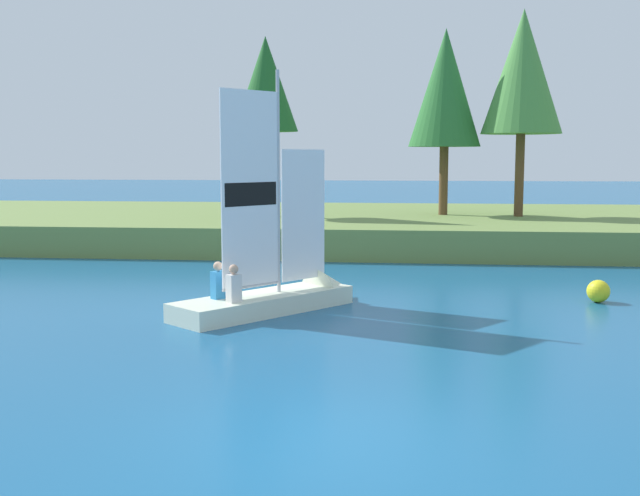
{
  "coord_description": "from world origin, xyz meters",
  "views": [
    {
      "loc": [
        0.95,
        -8.88,
        3.42
      ],
      "look_at": [
        -1.02,
        9.48,
        1.2
      ],
      "focal_mm": 42.96,
      "sensor_mm": 36.0,
      "label": 1
    }
  ],
  "objects": [
    {
      "name": "ground_plane",
      "position": [
        0.0,
        0.0,
        0.0
      ],
      "size": [
        200.0,
        200.0,
        0.0
      ],
      "primitive_type": "plane",
      "color": "#195684"
    },
    {
      "name": "sailboat",
      "position": [
        -1.57,
        8.04,
        0.43
      ],
      "size": [
        4.03,
        4.57,
        5.64
      ],
      "rotation": [
        0.0,
        0.0,
        0.89
      ],
      "color": "silver",
      "rests_on": "ground"
    },
    {
      "name": "shoreline_tree_left",
      "position": [
        -4.39,
        20.99,
        6.15
      ],
      "size": [
        2.52,
        2.52,
        6.98
      ],
      "color": "brown",
      "rests_on": "shore_bank"
    },
    {
      "name": "shoreline_tree_centre",
      "position": [
        5.53,
        21.95,
        6.64
      ],
      "size": [
        3.12,
        3.12,
        7.99
      ],
      "color": "brown",
      "rests_on": "shore_bank"
    },
    {
      "name": "channel_buoy",
      "position": [
        5.57,
        9.43,
        0.27
      ],
      "size": [
        0.53,
        0.53,
        0.53
      ],
      "primitive_type": "sphere",
      "color": "yellow",
      "rests_on": "ground"
    },
    {
      "name": "shoreline_tree_midleft",
      "position": [
        2.61,
        22.49,
        6.1
      ],
      "size": [
        2.88,
        2.88,
        7.4
      ],
      "color": "brown",
      "rests_on": "shore_bank"
    },
    {
      "name": "shore_bank",
      "position": [
        0.0,
        22.82,
        0.53
      ],
      "size": [
        80.0,
        14.43,
        1.06
      ],
      "primitive_type": "cube",
      "color": "olive",
      "rests_on": "ground"
    }
  ]
}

